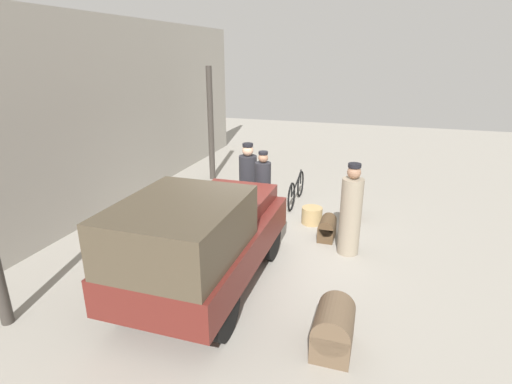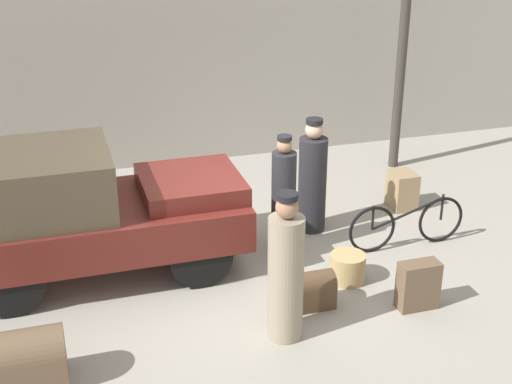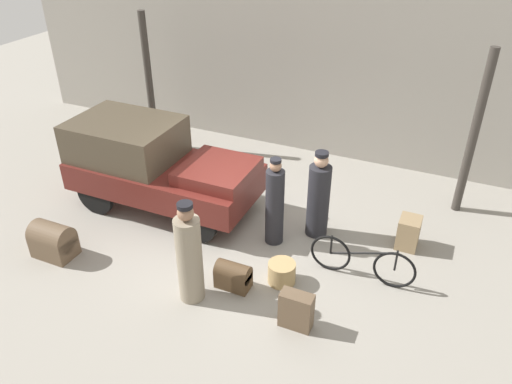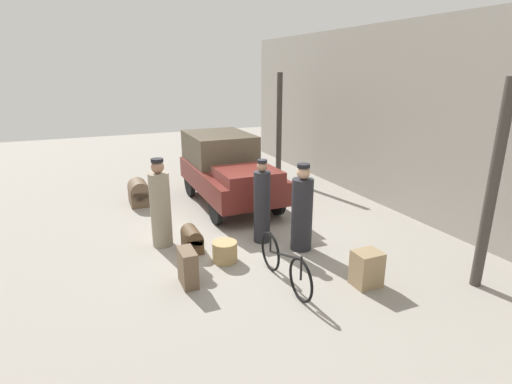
{
  "view_description": "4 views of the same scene",
  "coord_description": "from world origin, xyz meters",
  "px_view_note": "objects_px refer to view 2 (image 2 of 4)",
  "views": [
    {
      "loc": [
        -7.2,
        -2.18,
        3.67
      ],
      "look_at": [
        0.2,
        0.2,
        0.95
      ],
      "focal_mm": 28.0,
      "sensor_mm": 36.0,
      "label": 1
    },
    {
      "loc": [
        -2.37,
        -8.2,
        4.8
      ],
      "look_at": [
        0.2,
        0.2,
        0.95
      ],
      "focal_mm": 50.0,
      "sensor_mm": 36.0,
      "label": 2
    },
    {
      "loc": [
        3.33,
        -6.81,
        5.65
      ],
      "look_at": [
        0.2,
        0.2,
        0.95
      ],
      "focal_mm": 35.0,
      "sensor_mm": 36.0,
      "label": 3
    },
    {
      "loc": [
        7.52,
        -2.98,
        3.42
      ],
      "look_at": [
        0.2,
        0.2,
        0.95
      ],
      "focal_mm": 28.0,
      "sensor_mm": 36.0,
      "label": 4
    }
  ],
  "objects_px": {
    "wicker_basket": "(348,268)",
    "porter_carrying_trunk": "(312,180)",
    "trunk_wicker_pale": "(311,290)",
    "porter_standing_middle": "(286,273)",
    "truck": "(80,207)",
    "trunk_umber_medium": "(418,285)",
    "bicycle": "(407,224)",
    "porter_lifting_near_truck": "(284,200)",
    "trunk_large_brown": "(402,190)",
    "trunk_barrel_dark": "(30,360)"
  },
  "relations": [
    {
      "from": "truck",
      "to": "trunk_wicker_pale",
      "type": "relative_size",
      "value": 6.55
    },
    {
      "from": "porter_lifting_near_truck",
      "to": "wicker_basket",
      "type": "bearing_deg",
      "value": -61.29
    },
    {
      "from": "porter_lifting_near_truck",
      "to": "porter_standing_middle",
      "type": "bearing_deg",
      "value": -108.34
    },
    {
      "from": "porter_lifting_near_truck",
      "to": "trunk_barrel_dark",
      "type": "xyz_separation_m",
      "value": [
        -3.42,
        -1.99,
        -0.48
      ]
    },
    {
      "from": "porter_carrying_trunk",
      "to": "trunk_large_brown",
      "type": "height_order",
      "value": "porter_carrying_trunk"
    },
    {
      "from": "porter_standing_middle",
      "to": "trunk_umber_medium",
      "type": "height_order",
      "value": "porter_standing_middle"
    },
    {
      "from": "bicycle",
      "to": "porter_standing_middle",
      "type": "height_order",
      "value": "porter_standing_middle"
    },
    {
      "from": "porter_standing_middle",
      "to": "trunk_umber_medium",
      "type": "distance_m",
      "value": 1.81
    },
    {
      "from": "bicycle",
      "to": "trunk_large_brown",
      "type": "bearing_deg",
      "value": 64.96
    },
    {
      "from": "bicycle",
      "to": "trunk_wicker_pale",
      "type": "xyz_separation_m",
      "value": [
        -1.86,
        -1.07,
        -0.12
      ]
    },
    {
      "from": "trunk_umber_medium",
      "to": "trunk_wicker_pale",
      "type": "bearing_deg",
      "value": 162.39
    },
    {
      "from": "porter_lifting_near_truck",
      "to": "trunk_barrel_dark",
      "type": "bearing_deg",
      "value": -149.84
    },
    {
      "from": "trunk_umber_medium",
      "to": "trunk_large_brown",
      "type": "distance_m",
      "value": 2.93
    },
    {
      "from": "trunk_large_brown",
      "to": "truck",
      "type": "bearing_deg",
      "value": -172.57
    },
    {
      "from": "porter_standing_middle",
      "to": "trunk_large_brown",
      "type": "relative_size",
      "value": 3.01
    },
    {
      "from": "trunk_large_brown",
      "to": "trunk_wicker_pale",
      "type": "bearing_deg",
      "value": -136.74
    },
    {
      "from": "truck",
      "to": "trunk_large_brown",
      "type": "distance_m",
      "value": 5.07
    },
    {
      "from": "porter_standing_middle",
      "to": "truck",
      "type": "bearing_deg",
      "value": 134.24
    },
    {
      "from": "truck",
      "to": "porter_lifting_near_truck",
      "type": "xyz_separation_m",
      "value": [
        2.69,
        -0.2,
        -0.16
      ]
    },
    {
      "from": "wicker_basket",
      "to": "trunk_wicker_pale",
      "type": "bearing_deg",
      "value": -147.32
    },
    {
      "from": "truck",
      "to": "trunk_large_brown",
      "type": "relative_size",
      "value": 6.3
    },
    {
      "from": "truck",
      "to": "bicycle",
      "type": "xyz_separation_m",
      "value": [
        4.41,
        -0.57,
        -0.6
      ]
    },
    {
      "from": "porter_carrying_trunk",
      "to": "bicycle",
      "type": "bearing_deg",
      "value": -40.69
    },
    {
      "from": "wicker_basket",
      "to": "porter_lifting_near_truck",
      "type": "distance_m",
      "value": 1.29
    },
    {
      "from": "bicycle",
      "to": "trunk_barrel_dark",
      "type": "xyz_separation_m",
      "value": [
        -5.14,
        -1.62,
        -0.04
      ]
    },
    {
      "from": "bicycle",
      "to": "porter_carrying_trunk",
      "type": "height_order",
      "value": "porter_carrying_trunk"
    },
    {
      "from": "porter_lifting_near_truck",
      "to": "porter_standing_middle",
      "type": "height_order",
      "value": "porter_standing_middle"
    },
    {
      "from": "truck",
      "to": "trunk_umber_medium",
      "type": "height_order",
      "value": "truck"
    },
    {
      "from": "trunk_wicker_pale",
      "to": "trunk_umber_medium",
      "type": "bearing_deg",
      "value": -17.61
    },
    {
      "from": "wicker_basket",
      "to": "porter_lifting_near_truck",
      "type": "xyz_separation_m",
      "value": [
        -0.55,
        1.0,
        0.61
      ]
    },
    {
      "from": "trunk_barrel_dark",
      "to": "trunk_wicker_pale",
      "type": "relative_size",
      "value": 1.27
    },
    {
      "from": "porter_carrying_trunk",
      "to": "trunk_large_brown",
      "type": "bearing_deg",
      "value": 9.9
    },
    {
      "from": "bicycle",
      "to": "porter_standing_middle",
      "type": "distance_m",
      "value": 2.85
    },
    {
      "from": "trunk_barrel_dark",
      "to": "trunk_large_brown",
      "type": "bearing_deg",
      "value": 26.41
    },
    {
      "from": "bicycle",
      "to": "trunk_large_brown",
      "type": "xyz_separation_m",
      "value": [
        0.57,
        1.22,
        -0.06
      ]
    },
    {
      "from": "trunk_barrel_dark",
      "to": "porter_standing_middle",
      "type": "bearing_deg",
      "value": 1.49
    },
    {
      "from": "trunk_wicker_pale",
      "to": "trunk_large_brown",
      "type": "bearing_deg",
      "value": 43.26
    },
    {
      "from": "wicker_basket",
      "to": "porter_carrying_trunk",
      "type": "bearing_deg",
      "value": 86.59
    },
    {
      "from": "porter_carrying_trunk",
      "to": "trunk_barrel_dark",
      "type": "distance_m",
      "value": 4.81
    },
    {
      "from": "wicker_basket",
      "to": "trunk_barrel_dark",
      "type": "relative_size",
      "value": 0.64
    },
    {
      "from": "bicycle",
      "to": "trunk_barrel_dark",
      "type": "relative_size",
      "value": 2.45
    },
    {
      "from": "porter_lifting_near_truck",
      "to": "trunk_umber_medium",
      "type": "bearing_deg",
      "value": -58.95
    },
    {
      "from": "trunk_barrel_dark",
      "to": "trunk_umber_medium",
      "type": "distance_m",
      "value": 4.52
    },
    {
      "from": "wicker_basket",
      "to": "trunk_large_brown",
      "type": "relative_size",
      "value": 0.78
    },
    {
      "from": "wicker_basket",
      "to": "trunk_barrel_dark",
      "type": "distance_m",
      "value": 4.09
    },
    {
      "from": "porter_standing_middle",
      "to": "porter_carrying_trunk",
      "type": "xyz_separation_m",
      "value": [
        1.27,
        2.48,
        -0.03
      ]
    },
    {
      "from": "trunk_barrel_dark",
      "to": "porter_lifting_near_truck",
      "type": "bearing_deg",
      "value": 30.16
    },
    {
      "from": "trunk_barrel_dark",
      "to": "trunk_umber_medium",
      "type": "relative_size",
      "value": 1.18
    },
    {
      "from": "truck",
      "to": "porter_carrying_trunk",
      "type": "xyz_separation_m",
      "value": [
        3.33,
        0.36,
        -0.18
      ]
    },
    {
      "from": "truck",
      "to": "trunk_umber_medium",
      "type": "bearing_deg",
      "value": -28.12
    }
  ]
}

